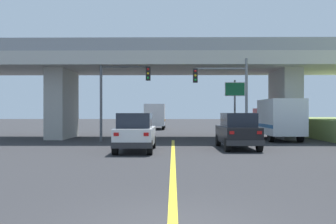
# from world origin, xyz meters

# --- Properties ---
(ground) EXTENTS (160.00, 160.00, 0.00)m
(ground) POSITION_xyz_m (0.00, 24.16, 0.00)
(ground) COLOR #2B2B2D
(overpass_bridge) EXTENTS (34.16, 8.26, 7.19)m
(overpass_bridge) POSITION_xyz_m (0.00, 24.16, 5.19)
(overpass_bridge) COLOR #B7B5AD
(overpass_bridge) RESTS_ON ground
(lane_divider_stripe) EXTENTS (0.20, 21.74, 0.01)m
(lane_divider_stripe) POSITION_xyz_m (0.00, 10.87, 0.00)
(lane_divider_stripe) COLOR yellow
(lane_divider_stripe) RESTS_ON ground
(suv_lead) EXTENTS (1.94, 4.60, 2.02)m
(suv_lead) POSITION_xyz_m (-1.97, 13.61, 1.01)
(suv_lead) COLOR silver
(suv_lead) RESTS_ON ground
(suv_crossing) EXTENTS (2.02, 4.70, 2.02)m
(suv_crossing) POSITION_xyz_m (3.62, 15.16, 1.01)
(suv_crossing) COLOR black
(suv_crossing) RESTS_ON ground
(box_truck) EXTENTS (2.33, 7.03, 2.97)m
(box_truck) POSITION_xyz_m (7.71, 22.18, 1.57)
(box_truck) COLOR red
(box_truck) RESTS_ON ground
(traffic_signal_nearside) EXTENTS (3.75, 0.36, 5.74)m
(traffic_signal_nearside) POSITION_xyz_m (3.76, 20.04, 3.67)
(traffic_signal_nearside) COLOR slate
(traffic_signal_nearside) RESTS_ON ground
(traffic_signal_farside) EXTENTS (3.53, 0.36, 5.95)m
(traffic_signal_farside) POSITION_xyz_m (-3.87, 20.38, 3.78)
(traffic_signal_farside) COLOR #56595E
(traffic_signal_farside) RESTS_ON ground
(highway_sign) EXTENTS (1.49, 0.17, 4.44)m
(highway_sign) POSITION_xyz_m (4.61, 22.55, 3.24)
(highway_sign) COLOR slate
(highway_sign) RESTS_ON ground
(semi_truck_distant) EXTENTS (2.33, 6.89, 2.96)m
(semi_truck_distant) POSITION_xyz_m (-2.14, 40.52, 1.57)
(semi_truck_distant) COLOR silver
(semi_truck_distant) RESTS_ON ground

